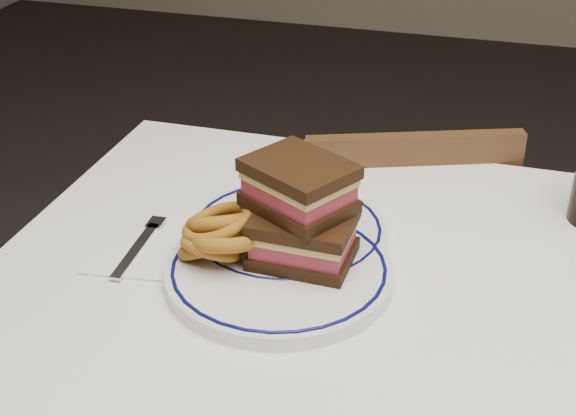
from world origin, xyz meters
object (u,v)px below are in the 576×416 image
(chair_far, at_px, (391,280))
(main_plate, at_px, (279,271))
(reuben_sandwich, at_px, (301,212))
(far_plate, at_px, (287,232))

(chair_far, distance_m, main_plate, 0.59)
(reuben_sandwich, relative_size, far_plate, 0.58)
(reuben_sandwich, distance_m, far_plate, 0.11)
(chair_far, relative_size, reuben_sandwich, 4.88)
(reuben_sandwich, bearing_deg, chair_far, 82.06)
(chair_far, xyz_separation_m, far_plate, (-0.10, -0.39, 0.33))
(chair_far, height_order, main_plate, chair_far)
(main_plate, distance_m, far_plate, 0.10)
(main_plate, relative_size, far_plate, 1.05)
(chair_far, bearing_deg, reuben_sandwich, -97.94)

